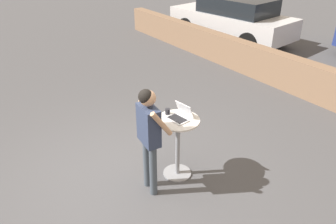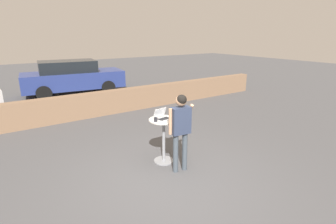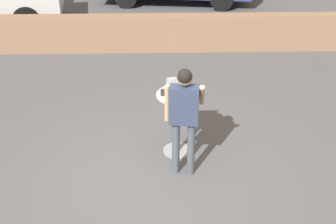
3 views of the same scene
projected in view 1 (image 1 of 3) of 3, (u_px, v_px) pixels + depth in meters
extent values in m
plane|color=#4C4C4F|center=(123.00, 178.00, 5.17)|extent=(50.00, 50.00, 0.00)
cube|color=#84664C|center=(315.00, 83.00, 7.47)|extent=(15.96, 0.35, 0.84)
cylinder|color=gray|center=(177.00, 173.00, 5.27)|extent=(0.45, 0.45, 0.03)
cylinder|color=gray|center=(178.00, 148.00, 5.03)|extent=(0.07, 0.07, 0.95)
cylinder|color=beige|center=(178.00, 120.00, 4.80)|extent=(0.65, 0.65, 0.02)
cube|color=silver|center=(177.00, 119.00, 4.78)|extent=(0.33, 0.25, 0.02)
cube|color=black|center=(177.00, 119.00, 4.78)|extent=(0.29, 0.20, 0.00)
cube|color=silver|center=(184.00, 109.00, 4.81)|extent=(0.32, 0.13, 0.21)
cube|color=white|center=(184.00, 109.00, 4.81)|extent=(0.29, 0.11, 0.19)
cylinder|color=#232328|center=(168.00, 111.00, 4.92)|extent=(0.07, 0.07, 0.09)
torus|color=#232328|center=(170.00, 113.00, 4.88)|extent=(0.04, 0.01, 0.04)
cylinder|color=#424C56|center=(147.00, 162.00, 4.85)|extent=(0.11, 0.11, 0.84)
cylinder|color=#424C56|center=(153.00, 171.00, 4.68)|extent=(0.11, 0.11, 0.84)
cube|color=#2D3851|center=(149.00, 125.00, 4.43)|extent=(0.42, 0.24, 0.55)
sphere|color=tan|center=(148.00, 98.00, 4.24)|extent=(0.22, 0.22, 0.22)
sphere|color=black|center=(146.00, 97.00, 4.21)|extent=(0.20, 0.20, 0.20)
cylinder|color=tan|center=(142.00, 117.00, 4.60)|extent=(0.07, 0.07, 0.53)
cylinder|color=tan|center=(162.00, 124.00, 4.23)|extent=(0.11, 0.32, 0.41)
cube|color=silver|center=(230.00, 22.00, 11.68)|extent=(4.68, 2.29, 0.68)
cube|color=black|center=(237.00, 5.00, 11.25)|extent=(2.65, 1.82, 0.53)
cylinder|color=black|center=(186.00, 27.00, 12.25)|extent=(0.72, 0.31, 0.70)
cylinder|color=black|center=(215.00, 21.00, 13.22)|extent=(0.72, 0.31, 0.70)
cylinder|color=black|center=(248.00, 43.00, 10.43)|extent=(0.72, 0.31, 0.70)
cylinder|color=black|center=(276.00, 34.00, 11.40)|extent=(0.72, 0.31, 0.70)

